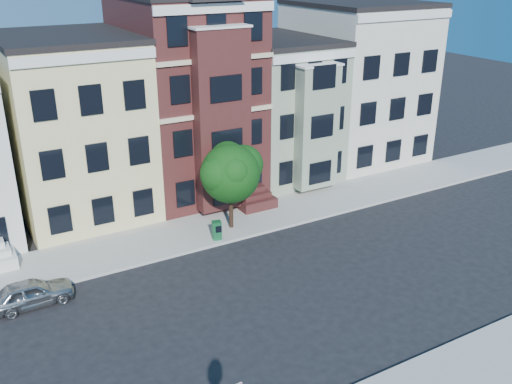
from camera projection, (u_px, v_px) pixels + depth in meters
ground at (318, 288)px, 26.23m from camera, size 120.00×120.00×0.00m
far_sidewalk at (236, 222)px, 32.62m from camera, size 60.00×4.00×0.15m
house_yellow at (75, 129)px, 32.73m from camera, size 7.00×9.00×10.00m
house_brown at (186, 98)px, 35.58m from camera, size 7.00×9.00×12.00m
house_green at (274, 108)px, 39.15m from camera, size 6.00×9.00×9.00m
house_cream at (355, 84)px, 41.99m from camera, size 8.00×9.00×11.00m
street_tree at (230, 177)px, 30.73m from camera, size 6.71×6.71×5.94m
parked_car at (31, 293)px, 24.72m from camera, size 3.61×1.54×1.22m
newspaper_box at (217, 230)px, 30.29m from camera, size 0.55×0.51×1.03m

